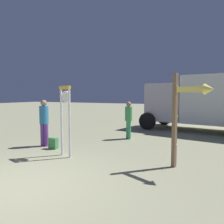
# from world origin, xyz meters

# --- Properties ---
(ground_plane) EXTENTS (80.00, 80.00, 0.00)m
(ground_plane) POSITION_xyz_m (0.00, 0.00, 0.00)
(ground_plane) COLOR gray
(standing_clock) EXTENTS (0.50, 0.22, 2.15)m
(standing_clock) POSITION_xyz_m (-0.55, 2.34, 1.31)
(standing_clock) COLOR silver
(standing_clock) RESTS_ON ground_plane
(arrow_sign) EXTENTS (1.04, 0.57, 2.44)m
(arrow_sign) POSITION_xyz_m (2.92, 2.65, 1.58)
(arrow_sign) COLOR brown
(arrow_sign) RESTS_ON ground_plane
(person_near_clock) EXTENTS (0.32, 0.32, 1.70)m
(person_near_clock) POSITION_xyz_m (-2.12, 3.08, 0.95)
(person_near_clock) COLOR #703F98
(person_near_clock) RESTS_ON ground_plane
(backpack) EXTENTS (0.32, 0.21, 0.39)m
(backpack) POSITION_xyz_m (-1.54, 2.90, 0.19)
(backpack) COLOR #43904E
(backpack) RESTS_ON ground_plane
(person_distant) EXTENTS (0.31, 0.31, 1.60)m
(person_distant) POSITION_xyz_m (0.13, 5.70, 0.89)
(person_distant) COLOR #3E9E62
(person_distant) RESTS_ON ground_plane
(box_truck_near) EXTENTS (6.65, 3.47, 2.84)m
(box_truck_near) POSITION_xyz_m (3.15, 9.27, 1.57)
(box_truck_near) COLOR silver
(box_truck_near) RESTS_ON ground_plane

